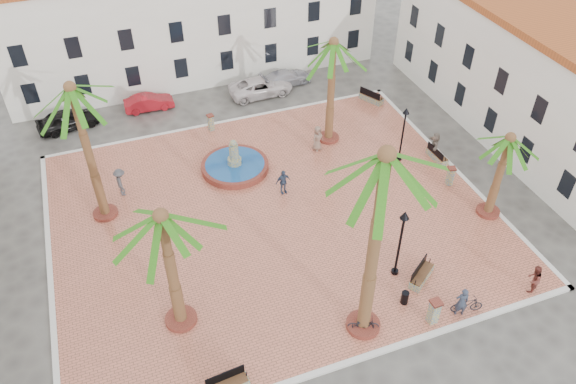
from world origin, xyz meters
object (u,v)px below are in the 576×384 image
palm_e (507,148)px  bench_ne (371,98)px  pedestrian_north (121,182)px  fountain (235,165)px  palm_nw (74,102)px  pedestrian_east (435,144)px  car_black (68,119)px  bench_se (421,275)px  bollard_n (211,122)px  palm_s (384,176)px  car_white (261,87)px  bollard_e (450,176)px  bicycle_a (363,324)px  bollard_se (434,311)px  cyclist_a (462,302)px  cyclist_b (534,279)px  palm_sw (163,230)px  car_red (149,102)px  bicycle_b (467,305)px  car_silver (286,78)px  litter_bin (405,298)px  palm_ne (333,54)px  pedestrian_fountain_b (283,182)px  lamppost_s (402,233)px  pedestrian_fountain_a (318,138)px  bench_e (437,156)px  lamppost_e (404,125)px

palm_e → bench_ne: 14.99m
pedestrian_north → fountain: bearing=-94.7°
palm_nw → pedestrian_east: bearing=-4.4°
pedestrian_east → car_black: size_ratio=0.41×
bench_se → bollard_n: 19.29m
palm_s → car_white: size_ratio=2.15×
bench_ne → bollard_e: bollard_e is taller
fountain → bicycle_a: bearing=-81.2°
bollard_se → cyclist_a: (1.53, -0.05, 0.14)m
bollard_se → car_black: size_ratio=0.35×
palm_nw → cyclist_b: (20.37, -13.91, -7.04)m
cyclist_a → car_black: (-17.36, 24.77, -0.33)m
palm_sw → car_red: (1.99, 20.83, -5.84)m
bicycle_b → car_silver: car_silver is taller
cyclist_b → bench_ne: bearing=-119.1°
fountain → car_black: size_ratio=1.02×
bench_ne → car_silver: 7.33m
litter_bin → car_red: size_ratio=0.20×
palm_nw → bench_ne: bearing=16.5°
palm_ne → car_silver: bearing=90.4°
bollard_e → bollard_n: bearing=138.2°
bench_se → car_black: (-16.75, 22.10, 0.31)m
bollard_n → pedestrian_fountain_b: pedestrian_fountain_b is taller
bollard_e → pedestrian_north: size_ratio=0.68×
lamppost_s → cyclist_b: size_ratio=2.58×
bollard_se → litter_bin: size_ratio=2.01×
bollard_n → bicycle_b: bearing=-68.8°
bollard_e → cyclist_a: bearing=-120.2°
palm_s → bicycle_b: bearing=-10.6°
bench_se → car_red: (-10.71, 22.66, 0.17)m
bollard_n → bicycle_a: size_ratio=0.81×
bollard_e → lamppost_s: bearing=-141.7°
palm_nw → car_silver: palm_nw is taller
lamppost_s → litter_bin: size_ratio=5.89×
pedestrian_fountain_a → pedestrian_east: 8.03m
litter_bin → car_red: bearing=110.9°
bench_ne → car_white: car_white is taller
bench_ne → cyclist_b: (-0.85, -20.19, 0.57)m
cyclist_b → car_black: 32.98m
palm_sw → pedestrian_east: palm_sw is taller
palm_nw → bench_se: (15.36, -11.25, -7.61)m
pedestrian_fountain_b → car_red: bearing=108.1°
bollard_e → pedestrian_north: 20.96m
bench_e → pedestrian_fountain_b: pedestrian_fountain_b is taller
cyclist_a → car_red: (-11.32, 25.33, -0.46)m
car_white → lamppost_e: bearing=-154.1°
litter_bin → bicycle_b: 3.10m
bench_e → bollard_e: 2.74m
palm_s → cyclist_b: 12.78m
palm_nw → bollard_se: size_ratio=5.94×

